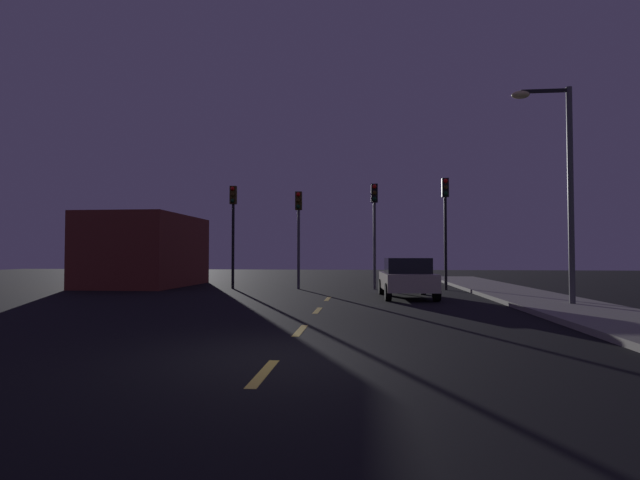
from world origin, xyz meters
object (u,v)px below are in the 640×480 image
Objects in this scene: traffic_signal_center_left at (299,220)px; street_lamp_right at (561,174)px; traffic_signal_far_left at (233,217)px; traffic_signal_center_right at (374,216)px; traffic_signal_far_right at (445,212)px; car_stopped_ahead at (407,278)px.

street_lamp_right is at bearing -39.27° from traffic_signal_center_left.
street_lamp_right reaches higher than traffic_signal_far_left.
traffic_signal_center_right is 0.96× the size of traffic_signal_far_right.
traffic_signal_center_right is at bearing -179.99° from traffic_signal_far_right.
traffic_signal_center_left is 12.10m from street_lamp_right.
traffic_signal_far_right is 1.28× the size of car_stopped_ahead.
traffic_signal_center_right is 1.23× the size of car_stopped_ahead.
traffic_signal_far_left is at bearing 148.81° from street_lamp_right.
traffic_signal_far_right is (3.36, 0.00, 0.14)m from traffic_signal_center_right.
traffic_signal_far_left is at bearing 179.99° from traffic_signal_center_left.
traffic_signal_center_left reaches higher than car_stopped_ahead.
street_lamp_right is at bearing -73.26° from traffic_signal_far_right.
traffic_signal_far_left reaches higher than car_stopped_ahead.
traffic_signal_center_left is 7.01m from car_stopped_ahead.
traffic_signal_far_left is 10.33m from traffic_signal_far_right.
street_lamp_right is (5.65, -7.64, 0.63)m from traffic_signal_center_right.
traffic_signal_far_right reaches higher than traffic_signal_center_left.
street_lamp_right reaches higher than traffic_signal_far_right.
traffic_signal_far_left is 9.63m from car_stopped_ahead.
car_stopped_ahead is (-2.20, -4.35, -2.93)m from traffic_signal_far_right.
car_stopped_ahead is 6.53m from street_lamp_right.
traffic_signal_far_right reaches higher than traffic_signal_far_left.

